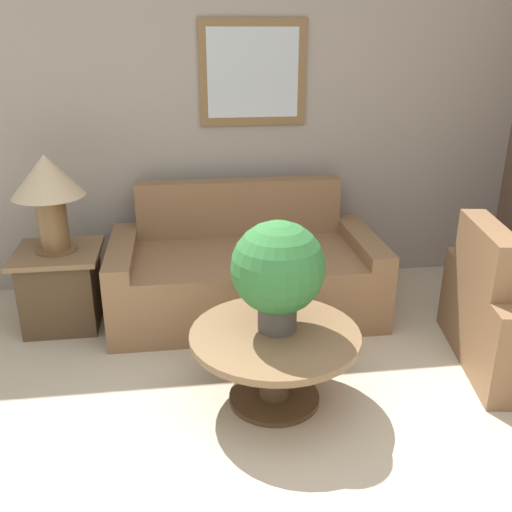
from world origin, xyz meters
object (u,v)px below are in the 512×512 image
(couch_main, at_px, (245,273))
(table_lamp, at_px, (48,185))
(potted_plant_on_table, at_px, (278,270))
(coffee_table, at_px, (275,351))
(side_table, at_px, (62,287))

(couch_main, distance_m, table_lamp, 1.49)
(table_lamp, bearing_deg, couch_main, 2.27)
(couch_main, height_order, potted_plant_on_table, potted_plant_on_table)
(couch_main, relative_size, coffee_table, 2.06)
(coffee_table, height_order, potted_plant_on_table, potted_plant_on_table)
(table_lamp, xyz_separation_m, potted_plant_on_table, (1.36, -1.07, -0.23))
(side_table, bearing_deg, coffee_table, -39.54)
(side_table, distance_m, table_lamp, 0.73)
(couch_main, xyz_separation_m, side_table, (-1.31, -0.05, -0.01))
(couch_main, xyz_separation_m, potted_plant_on_table, (0.05, -1.12, 0.49))
(side_table, xyz_separation_m, table_lamp, (-0.00, 0.00, 0.73))
(coffee_table, relative_size, side_table, 1.62)
(table_lamp, height_order, potted_plant_on_table, table_lamp)
(couch_main, bearing_deg, coffee_table, -88.35)
(couch_main, distance_m, potted_plant_on_table, 1.22)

